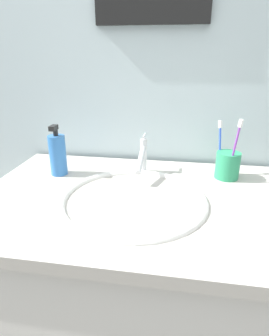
{
  "coord_description": "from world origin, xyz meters",
  "views": [
    {
      "loc": [
        0.12,
        -0.77,
        1.24
      ],
      "look_at": [
        -0.01,
        0.0,
        0.92
      ],
      "focal_mm": 31.12,
      "sensor_mm": 36.0,
      "label": 1
    }
  ],
  "objects_px": {
    "faucet": "(143,156)",
    "soap_dispenser": "(58,154)",
    "toothbrush_purple": "(235,147)",
    "toothbrush_blue": "(220,144)",
    "toothbrush_cup": "(228,165)"
  },
  "relations": [
    {
      "from": "toothbrush_purple",
      "to": "toothbrush_blue",
      "type": "relative_size",
      "value": 1.13
    },
    {
      "from": "toothbrush_purple",
      "to": "toothbrush_blue",
      "type": "distance_m",
      "value": 0.07
    },
    {
      "from": "faucet",
      "to": "toothbrush_cup",
      "type": "xyz_separation_m",
      "value": [
        0.29,
        0.01,
        -0.02
      ]
    },
    {
      "from": "toothbrush_purple",
      "to": "soap_dispenser",
      "type": "relative_size",
      "value": 1.16
    },
    {
      "from": "faucet",
      "to": "toothbrush_purple",
      "type": "distance_m",
      "value": 0.3
    },
    {
      "from": "toothbrush_purple",
      "to": "soap_dispenser",
      "type": "bearing_deg",
      "value": -177.11
    },
    {
      "from": "toothbrush_cup",
      "to": "soap_dispenser",
      "type": "distance_m",
      "value": 0.58
    },
    {
      "from": "soap_dispenser",
      "to": "faucet",
      "type": "bearing_deg",
      "value": 9.16
    },
    {
      "from": "toothbrush_purple",
      "to": "soap_dispenser",
      "type": "distance_m",
      "value": 0.59
    },
    {
      "from": "toothbrush_purple",
      "to": "faucet",
      "type": "bearing_deg",
      "value": 176.75
    },
    {
      "from": "faucet",
      "to": "soap_dispenser",
      "type": "xyz_separation_m",
      "value": [
        -0.29,
        -0.05,
        0.01
      ]
    },
    {
      "from": "toothbrush_cup",
      "to": "toothbrush_purple",
      "type": "height_order",
      "value": "toothbrush_purple"
    },
    {
      "from": "toothbrush_blue",
      "to": "soap_dispenser",
      "type": "height_order",
      "value": "toothbrush_blue"
    },
    {
      "from": "toothbrush_cup",
      "to": "toothbrush_blue",
      "type": "height_order",
      "value": "toothbrush_blue"
    },
    {
      "from": "toothbrush_blue",
      "to": "faucet",
      "type": "bearing_deg",
      "value": -170.39
    }
  ]
}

